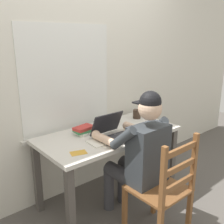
# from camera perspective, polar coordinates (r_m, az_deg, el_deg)

# --- Properties ---
(ground_plane) EXTENTS (8.00, 8.00, 0.00)m
(ground_plane) POSITION_cam_1_polar(r_m,az_deg,el_deg) (2.87, -0.59, -18.36)
(ground_plane) COLOR #56514C
(back_wall) EXTENTS (6.00, 0.08, 2.60)m
(back_wall) POSITION_cam_1_polar(r_m,az_deg,el_deg) (2.72, -6.53, 9.10)
(back_wall) COLOR silver
(back_wall) RESTS_ON ground
(desk) EXTENTS (1.38, 0.69, 0.73)m
(desk) POSITION_cam_1_polar(r_m,az_deg,el_deg) (2.57, -0.63, -6.68)
(desk) COLOR beige
(desk) RESTS_ON ground
(seated_person) EXTENTS (0.50, 0.60, 1.23)m
(seated_person) POSITION_cam_1_polar(r_m,az_deg,el_deg) (2.26, 5.92, -8.89)
(seated_person) COLOR #33383D
(seated_person) RESTS_ON ground
(wooden_chair) EXTENTS (0.42, 0.42, 0.92)m
(wooden_chair) POSITION_cam_1_polar(r_m,az_deg,el_deg) (2.21, 11.22, -16.40)
(wooden_chair) COLOR brown
(wooden_chair) RESTS_ON ground
(laptop) EXTENTS (0.33, 0.32, 0.22)m
(laptop) POSITION_cam_1_polar(r_m,az_deg,el_deg) (2.38, 0.34, -4.56)
(laptop) COLOR #232328
(laptop) RESTS_ON desk
(computer_mouse) EXTENTS (0.06, 0.10, 0.03)m
(computer_mouse) POSITION_cam_1_polar(r_m,az_deg,el_deg) (2.53, 5.72, -4.15)
(computer_mouse) COLOR black
(computer_mouse) RESTS_ON desk
(coffee_mug_white) EXTENTS (0.12, 0.08, 0.09)m
(coffee_mug_white) POSITION_cam_1_polar(r_m,az_deg,el_deg) (2.66, 9.17, -2.72)
(coffee_mug_white) COLOR silver
(coffee_mug_white) RESTS_ON desk
(coffee_mug_dark) EXTENTS (0.12, 0.08, 0.10)m
(coffee_mug_dark) POSITION_cam_1_polar(r_m,az_deg,el_deg) (2.75, 0.41, -1.70)
(coffee_mug_dark) COLOR #2D384C
(coffee_mug_dark) RESTS_ON desk
(coffee_mug_spare) EXTENTS (0.13, 0.09, 0.10)m
(coffee_mug_spare) POSITION_cam_1_polar(r_m,az_deg,el_deg) (2.96, 5.50, -0.44)
(coffee_mug_spare) COLOR #38281E
(coffee_mug_spare) RESTS_ON desk
(book_stack_main) EXTENTS (0.21, 0.16, 0.07)m
(book_stack_main) POSITION_cam_1_polar(r_m,az_deg,el_deg) (2.50, -6.17, -3.97)
(book_stack_main) COLOR white
(book_stack_main) RESTS_ON desk
(paper_pile_near_laptop) EXTENTS (0.25, 0.26, 0.01)m
(paper_pile_near_laptop) POSITION_cam_1_polar(r_m,az_deg,el_deg) (2.29, -0.12, -6.76)
(paper_pile_near_laptop) COLOR silver
(paper_pile_near_laptop) RESTS_ON desk
(paper_pile_back_corner) EXTENTS (0.23, 0.20, 0.01)m
(paper_pile_back_corner) POSITION_cam_1_polar(r_m,az_deg,el_deg) (2.30, -2.41, -6.54)
(paper_pile_back_corner) COLOR silver
(paper_pile_back_corner) RESTS_ON desk
(paper_pile_side) EXTENTS (0.29, 0.25, 0.02)m
(paper_pile_side) POSITION_cam_1_polar(r_m,az_deg,el_deg) (2.32, 1.27, -6.27)
(paper_pile_side) COLOR silver
(paper_pile_side) RESTS_ON desk
(landscape_photo_print) EXTENTS (0.15, 0.13, 0.00)m
(landscape_photo_print) POSITION_cam_1_polar(r_m,az_deg,el_deg) (2.12, -7.38, -8.88)
(landscape_photo_print) COLOR gold
(landscape_photo_print) RESTS_ON desk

